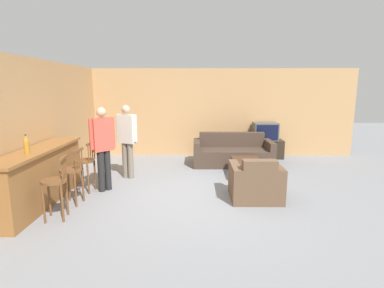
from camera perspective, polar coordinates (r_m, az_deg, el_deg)
ground_plane at (r=5.86m, az=1.02°, el=-9.75°), size 24.00×24.00×0.00m
wall_back at (r=9.05m, az=0.93°, el=5.99°), size 9.40×0.08×2.60m
wall_left at (r=7.46m, az=-23.79°, el=4.05°), size 0.08×8.52×2.60m
bar_counter at (r=5.95m, az=-27.00°, el=-5.53°), size 0.55×2.52×1.00m
bar_chair_near at (r=5.15m, az=-24.59°, el=-7.25°), size 0.44×0.44×1.00m
bar_chair_mid at (r=5.70m, az=-21.93°, el=-5.36°), size 0.42×0.42×1.00m
bar_chair_far at (r=6.29m, az=-19.67°, el=-3.73°), size 0.44×0.44×1.00m
couch_far at (r=8.11m, az=7.72°, el=-1.82°), size 2.09×0.91×0.84m
armchair_near at (r=5.71m, az=12.02°, el=-7.31°), size 0.91×0.86×0.82m
coffee_table at (r=6.99m, az=10.39°, el=-3.49°), size 0.64×0.96×0.42m
tv_unit at (r=9.07m, az=13.62°, el=-0.90°), size 1.05×0.48×0.54m
tv at (r=8.97m, az=13.78°, el=2.36°), size 0.69×0.52×0.51m
bottle at (r=5.49m, az=-29.00°, el=-0.14°), size 0.08×0.08×0.31m
person_by_window at (r=6.89m, az=-12.29°, el=1.25°), size 0.51×0.32×1.66m
person_by_counter at (r=6.14m, az=-16.61°, el=-0.02°), size 0.41×0.40×1.67m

